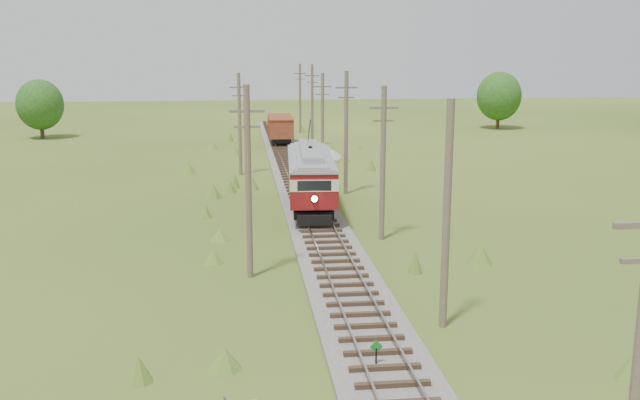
{
  "coord_description": "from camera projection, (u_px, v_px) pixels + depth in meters",
  "views": [
    {
      "loc": [
        -4.58,
        -20.29,
        10.57
      ],
      "look_at": [
        0.0,
        19.77,
        1.97
      ],
      "focal_mm": 40.0,
      "sensor_mm": 36.0,
      "label": 1
    }
  ],
  "objects": [
    {
      "name": "utility_pole_r_5",
      "position": [
        312.0,
        105.0,
        77.24
      ],
      "size": [
        1.6,
        0.3,
        8.9
      ],
      "color": "brown",
      "rests_on": "ground"
    },
    {
      "name": "ground",
      "position": [
        391.0,
        391.0,
        22.43
      ],
      "size": [
        260.0,
        260.0,
        0.0
      ],
      "primitive_type": "plane",
      "color": "#365419",
      "rests_on": "ground"
    },
    {
      "name": "utility_pole_l_b",
      "position": [
        240.0,
        123.0,
        59.87
      ],
      "size": [
        1.6,
        0.3,
        8.6
      ],
      "color": "brown",
      "rests_on": "ground"
    },
    {
      "name": "railbed_main",
      "position": [
        299.0,
        185.0,
        55.42
      ],
      "size": [
        3.6,
        96.0,
        0.57
      ],
      "color": "#605B54",
      "rests_on": "ground"
    },
    {
      "name": "streetcar",
      "position": [
        310.0,
        173.0,
        46.49
      ],
      "size": [
        3.59,
        12.33,
        5.59
      ],
      "rotation": [
        0.0,
        0.0,
        -0.06
      ],
      "color": "black",
      "rests_on": "ground"
    },
    {
      "name": "gravel_pile",
      "position": [
        325.0,
        150.0,
        70.71
      ],
      "size": [
        3.79,
        4.02,
        1.38
      ],
      "color": "gray",
      "rests_on": "ground"
    },
    {
      "name": "utility_pole_r_2",
      "position": [
        383.0,
        162.0,
        39.36
      ],
      "size": [
        1.6,
        0.3,
        8.6
      ],
      "color": "brown",
      "rests_on": "ground"
    },
    {
      "name": "gondola",
      "position": [
        280.0,
        127.0,
        78.88
      ],
      "size": [
        2.77,
        8.06,
        2.66
      ],
      "rotation": [
        0.0,
        0.0,
        -0.02
      ],
      "color": "black",
      "rests_on": "ground"
    },
    {
      "name": "utility_pole_r_0",
      "position": [
        639.0,
        368.0,
        14.1
      ],
      "size": [
        1.6,
        0.3,
        8.5
      ],
      "color": "brown",
      "rests_on": "ground"
    },
    {
      "name": "utility_pole_r_6",
      "position": [
        300.0,
        98.0,
        89.87
      ],
      "size": [
        1.6,
        0.3,
        8.7
      ],
      "color": "brown",
      "rests_on": "ground"
    },
    {
      "name": "utility_pole_l_a",
      "position": [
        248.0,
        181.0,
        32.66
      ],
      "size": [
        1.6,
        0.3,
        9.0
      ],
      "color": "brown",
      "rests_on": "ground"
    },
    {
      "name": "utility_pole_r_1",
      "position": [
        447.0,
        216.0,
        26.71
      ],
      "size": [
        0.3,
        0.3,
        8.8
      ],
      "color": "brown",
      "rests_on": "ground"
    },
    {
      "name": "utility_pole_r_3",
      "position": [
        346.0,
        132.0,
        51.94
      ],
      "size": [
        1.6,
        0.3,
        9.0
      ],
      "color": "brown",
      "rests_on": "ground"
    },
    {
      "name": "tree_mid_b",
      "position": [
        499.0,
        96.0,
        94.82
      ],
      "size": [
        5.88,
        5.88,
        7.57
      ],
      "color": "#38281C",
      "rests_on": "ground"
    },
    {
      "name": "switch_marker",
      "position": [
        376.0,
        353.0,
        23.73
      ],
      "size": [
        0.45,
        0.06,
        1.08
      ],
      "color": "black",
      "rests_on": "ground"
    },
    {
      "name": "utility_pole_r_4",
      "position": [
        323.0,
        119.0,
        64.61
      ],
      "size": [
        1.6,
        0.3,
        8.4
      ],
      "color": "brown",
      "rests_on": "ground"
    },
    {
      "name": "tree_mid_a",
      "position": [
        40.0,
        105.0,
        84.55
      ],
      "size": [
        5.46,
        5.46,
        7.03
      ],
      "color": "#38281C",
      "rests_on": "ground"
    }
  ]
}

